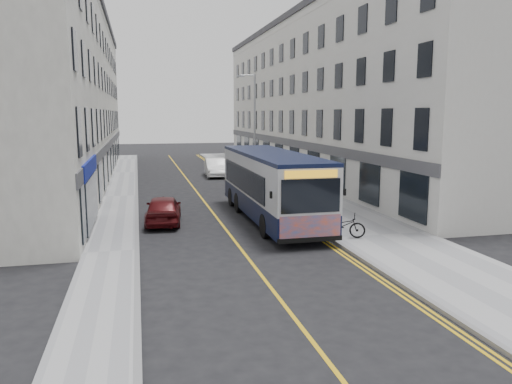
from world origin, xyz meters
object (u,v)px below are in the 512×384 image
bicycle (342,225)px  car_white (215,168)px  pedestrian_far (300,176)px  car_maroon (163,209)px  city_bus (271,183)px  pedestrian_near (293,179)px  streetlamp (254,127)px

bicycle → car_white: car_white is taller
pedestrian_far → car_white: (-4.75, 8.49, -0.18)m
pedestrian_far → car_maroon: pedestrian_far is taller
city_bus → car_white: city_bus is taller
pedestrian_far → car_maroon: 13.54m
pedestrian_near → car_maroon: bearing=-128.1°
streetlamp → pedestrian_far: bearing=-20.2°
streetlamp → pedestrian_near: streetlamp is taller
streetlamp → city_bus: (-1.59, -10.68, -2.53)m
bicycle → streetlamp: bearing=25.8°
city_bus → pedestrian_far: city_bus is taller
streetlamp → pedestrian_near: 5.27m
car_white → pedestrian_near: bearing=-69.5°
city_bus → car_maroon: (-5.30, 0.42, -1.15)m
bicycle → car_maroon: size_ratio=0.48×
city_bus → car_maroon: bearing=175.5°
pedestrian_near → car_maroon: size_ratio=0.47×
city_bus → car_white: (-0.04, 18.03, -1.10)m
pedestrian_far → car_white: size_ratio=0.36×
city_bus → bicycle: city_bus is taller
streetlamp → bicycle: 15.72m
pedestrian_near → pedestrian_far: bearing=77.2°
pedestrian_near → pedestrian_far: (1.34, 2.57, -0.15)m
streetlamp → pedestrian_far: streetlamp is taller
bicycle → car_maroon: bearing=79.9°
city_bus → pedestrian_far: 10.67m
streetlamp → city_bus: bearing=-98.5°
pedestrian_near → pedestrian_far: 2.90m
streetlamp → car_white: bearing=102.5°
city_bus → car_maroon: size_ratio=2.83×
pedestrian_near → car_maroon: pedestrian_near is taller
pedestrian_near → car_maroon: 10.87m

